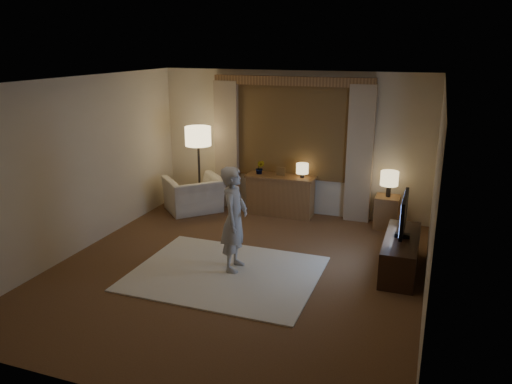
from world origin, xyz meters
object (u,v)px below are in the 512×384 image
at_px(tv_stand, 400,254).
at_px(person, 234,219).
at_px(sideboard, 280,196).
at_px(armchair, 194,194).
at_px(side_table, 387,212).

bearing_deg(tv_stand, person, -161.09).
height_order(sideboard, armchair, sideboard).
bearing_deg(armchair, side_table, 139.66).
xyz_separation_m(armchair, tv_stand, (3.86, -1.36, -0.08)).
bearing_deg(side_table, person, -126.90).
relative_size(armchair, person, 0.68).
bearing_deg(side_table, tv_stand, -77.94).
bearing_deg(armchair, tv_stand, 115.07).
relative_size(armchair, tv_stand, 0.72).
bearing_deg(tv_stand, sideboard, 142.85).
relative_size(side_table, person, 0.38).
bearing_deg(armchair, person, 83.13).
bearing_deg(sideboard, person, -87.63).
distance_m(tv_stand, person, 2.35).
distance_m(sideboard, person, 2.51).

